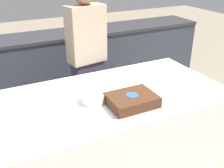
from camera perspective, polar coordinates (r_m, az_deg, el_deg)
ground_plane at (r=2.72m, az=-1.22°, el=-16.80°), size 14.00×14.00×0.00m
back_counter at (r=3.77m, az=-11.71°, el=3.89°), size 4.40×0.58×0.92m
dining_table at (r=2.48m, az=-1.30°, el=-10.32°), size 2.14×1.04×0.76m
cake at (r=2.12m, az=4.37°, el=-3.54°), size 0.42×0.33×0.09m
plate_stack at (r=2.16m, az=-4.06°, el=-3.07°), size 0.19×0.19×0.08m
wine_glass at (r=1.93m, az=-23.10°, el=-6.20°), size 0.06×0.06×0.19m
side_plate_near_cake at (r=2.33m, az=-0.72°, el=-1.69°), size 0.20×0.20×0.00m
side_plate_right_edge at (r=2.53m, az=10.77°, el=0.13°), size 0.20×0.20×0.00m
person_cutting_cake at (r=2.91m, az=-5.44°, el=5.70°), size 0.43×0.26×1.62m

